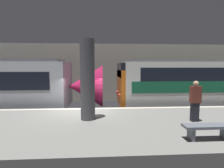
# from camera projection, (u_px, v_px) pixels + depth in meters

# --- Properties ---
(ground_plane) EXTENTS (120.00, 120.00, 0.00)m
(ground_plane) POSITION_uv_depth(u_px,v_px,m) (82.00, 127.00, 9.23)
(ground_plane) COLOR black
(platform) EXTENTS (40.00, 5.01, 1.01)m
(platform) POSITION_uv_depth(u_px,v_px,m) (75.00, 137.00, 6.69)
(platform) COLOR slate
(platform) RESTS_ON ground
(station_rear_barrier) EXTENTS (50.00, 0.15, 5.21)m
(station_rear_barrier) POSITION_uv_depth(u_px,v_px,m) (90.00, 73.00, 15.90)
(station_rear_barrier) COLOR #B2AD9E
(station_rear_barrier) RESTS_ON ground
(support_pillar_near) EXTENTS (0.59, 0.59, 3.27)m
(support_pillar_near) POSITION_uv_depth(u_px,v_px,m) (88.00, 80.00, 7.08)
(support_pillar_near) COLOR #47474C
(support_pillar_near) RESTS_ON platform
(person_waiting) EXTENTS (0.38, 0.24, 1.62)m
(person_waiting) POSITION_uv_depth(u_px,v_px,m) (195.00, 100.00, 6.89)
(person_waiting) COLOR black
(person_waiting) RESTS_ON platform
(platform_bench) EXTENTS (1.50, 0.40, 0.45)m
(platform_bench) POSITION_uv_depth(u_px,v_px,m) (208.00, 128.00, 5.20)
(platform_bench) COLOR slate
(platform_bench) RESTS_ON platform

